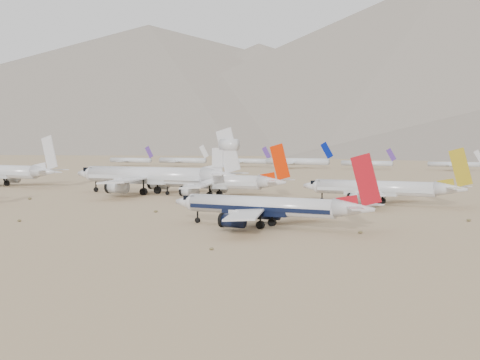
# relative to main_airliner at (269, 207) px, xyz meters

# --- Properties ---
(ground) EXTENTS (7000.00, 7000.00, 0.00)m
(ground) POSITION_rel_main_airliner_xyz_m (-6.11, -1.26, -4.02)
(ground) COLOR #937A56
(ground) RESTS_ON ground
(main_airliner) EXTENTS (41.40, 40.44, 14.61)m
(main_airliner) POSITION_rel_main_airliner_xyz_m (0.00, 0.00, 0.00)
(main_airliner) COLOR silver
(main_airliner) RESTS_ON ground
(row2_gold_tail) EXTENTS (43.35, 42.40, 15.43)m
(row2_gold_tail) POSITION_rel_main_airliner_xyz_m (4.46, 58.79, 0.30)
(row2_gold_tail) COLOR silver
(row2_gold_tail) RESTS_ON ground
(row2_orange_tail) EXTENTS (46.28, 45.27, 16.51)m
(row2_orange_tail) POSITION_rel_main_airliner_xyz_m (-47.97, 60.13, 0.62)
(row2_orange_tail) COLOR silver
(row2_orange_tail) RESTS_ON ground
(row2_white_trijet) EXTENTS (60.44, 59.07, 21.42)m
(row2_white_trijet) POSITION_rel_main_airliner_xyz_m (-71.07, 59.95, 2.18)
(row2_white_trijet) COLOR silver
(row2_white_trijet) RESTS_ON ground
(row2_white_twin) EXTENTS (54.90, 53.72, 19.62)m
(row2_white_twin) POSITION_rel_main_airliner_xyz_m (-148.17, 65.49, 1.50)
(row2_white_twin) COLOR silver
(row2_white_twin) RESTS_ON ground
(distant_storage_row) EXTENTS (465.00, 60.55, 15.86)m
(distant_storage_row) POSITION_rel_main_airliner_xyz_m (-65.13, 304.58, 0.42)
(distant_storage_row) COLOR silver
(distant_storage_row) RESTS_ON ground
(desert_scrub) EXTENTS (247.37, 121.67, 0.63)m
(desert_scrub) POSITION_rel_main_airliner_xyz_m (-17.20, -27.75, -3.73)
(desert_scrub) COLOR brown
(desert_scrub) RESTS_ON ground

